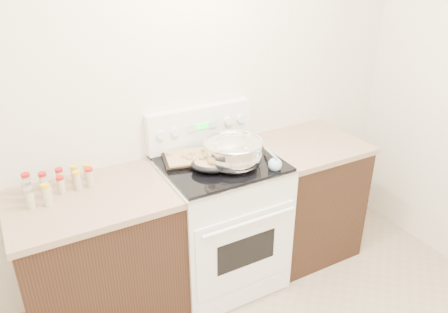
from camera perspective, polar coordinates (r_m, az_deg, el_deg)
room_shell at (r=1.26m, az=16.46°, el=1.62°), size 4.10×3.60×2.75m
counter_left at (r=2.84m, az=-15.82°, el=-12.94°), size 0.93×0.67×0.92m
counter_right at (r=3.41m, az=10.33°, el=-5.16°), size 0.73×0.67×0.92m
kitchen_range at (r=3.04m, az=-0.50°, el=-8.28°), size 0.78×0.73×1.22m
mixing_bowl at (r=2.72m, az=1.20°, el=0.45°), size 0.45×0.45×0.22m
roasting_pan at (r=2.70m, az=-1.02°, el=-0.71°), size 0.36×0.29×0.11m
baking_sheet at (r=2.83m, az=-4.00°, el=-0.10°), size 0.44×0.35×0.06m
wooden_spoon at (r=2.78m, az=-0.58°, el=-0.71°), size 0.13×0.27×0.04m
blue_ladle at (r=2.72m, az=6.61°, el=-0.89°), size 0.13×0.28×0.11m
spice_jars at (r=2.65m, az=-21.28°, el=-3.38°), size 0.39×0.24×0.13m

